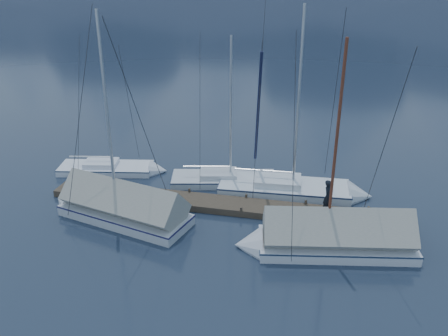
% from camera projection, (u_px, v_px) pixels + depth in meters
% --- Properties ---
extents(ground, '(1000.00, 1000.00, 0.00)m').
position_uv_depth(ground, '(215.00, 228.00, 22.02)').
color(ground, black).
rests_on(ground, ground).
extents(dock, '(18.00, 1.50, 0.54)m').
position_uv_depth(dock, '(224.00, 206.00, 23.76)').
color(dock, '#382D23').
rests_on(dock, ground).
extents(mooring_posts, '(15.12, 1.52, 0.35)m').
position_uv_depth(mooring_posts, '(214.00, 201.00, 23.76)').
color(mooring_posts, '#382D23').
rests_on(mooring_posts, ground).
extents(sailboat_open_left, '(6.50, 3.03, 8.30)m').
position_uv_depth(sailboat_open_left, '(120.00, 169.00, 27.77)').
color(sailboat_open_left, white).
rests_on(sailboat_open_left, ground).
extents(sailboat_open_mid, '(6.93, 3.35, 8.84)m').
position_uv_depth(sailboat_open_mid, '(239.00, 180.00, 26.39)').
color(sailboat_open_mid, silver).
rests_on(sailboat_open_mid, ground).
extents(sailboat_open_right, '(8.13, 3.44, 10.60)m').
position_uv_depth(sailboat_open_right, '(303.00, 191.00, 25.14)').
color(sailboat_open_right, silver).
rests_on(sailboat_open_right, ground).
extents(sailboat_covered_near, '(7.93, 3.73, 9.93)m').
position_uv_depth(sailboat_covered_near, '(323.00, 239.00, 20.24)').
color(sailboat_covered_near, silver).
rests_on(sailboat_covered_near, ground).
extents(sailboat_covered_far, '(7.88, 4.05, 10.60)m').
position_uv_depth(sailboat_covered_far, '(115.00, 207.00, 22.79)').
color(sailboat_covered_far, silver).
rests_on(sailboat_covered_far, ground).
extents(person, '(0.60, 0.71, 1.65)m').
position_uv_depth(person, '(328.00, 196.00, 22.44)').
color(person, black).
rests_on(person, dock).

